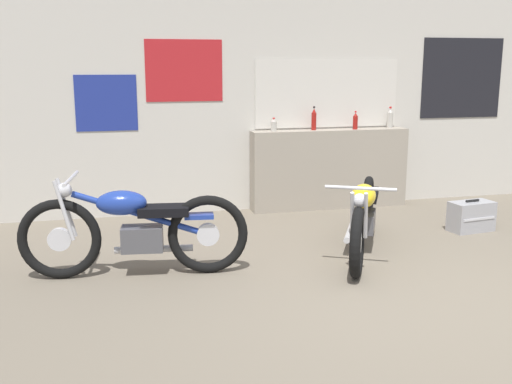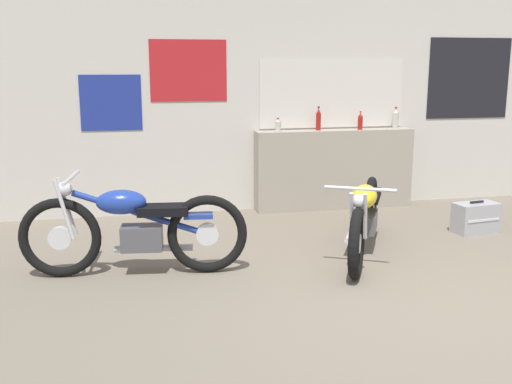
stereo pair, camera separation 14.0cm
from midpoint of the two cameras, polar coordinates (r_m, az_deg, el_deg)
The scene contains 10 objects.
ground_plane at distance 5.10m, azimuth 16.92°, elevation -10.11°, with size 24.00×24.00×0.00m, color #706656.
wall_back at distance 7.94m, azimuth 5.39°, elevation 8.61°, with size 10.00×0.07×2.80m.
sill_counter at distance 7.98m, azimuth 7.94°, elevation 2.16°, with size 2.11×0.28×1.04m.
bottle_leftmost at distance 7.66m, azimuth 2.63°, elevation 6.36°, with size 0.08×0.08×0.17m.
bottle_left_center at distance 7.82m, azimuth 6.48°, elevation 6.86°, with size 0.06×0.06×0.31m.
bottle_center at distance 7.98m, azimuth 10.40°, elevation 6.63°, with size 0.06×0.06×0.24m.
bottle_right_center at distance 8.27m, azimuth 13.63°, elevation 6.80°, with size 0.08×0.08×0.28m.
motorcycle_yellow at distance 6.13m, azimuth 10.95°, elevation -2.12°, with size 1.12×1.97×0.80m.
motorcycle_blue at distance 5.48m, azimuth -10.80°, elevation -3.41°, with size 2.03×0.64×0.92m.
hard_case_silver at distance 7.27m, azimuth 20.71°, elevation -2.31°, with size 0.54×0.33×0.37m.
Camera 2 is at (-2.32, -4.11, 1.88)m, focal length 42.00 mm.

